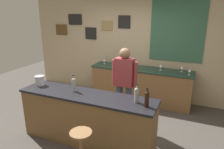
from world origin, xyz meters
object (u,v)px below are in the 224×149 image
object	(u,v)px
wine_glass_d	(182,67)
ice_bucket	(40,80)
wine_bottle_a	(74,84)
wine_glass_e	(190,70)
wine_glass_a	(104,60)
wine_glass_c	(161,66)
wine_bottle_c	(147,98)
wine_glass_b	(130,64)
bartender	(124,82)
wine_bottle_b	(137,94)
bar_stool	(81,145)

from	to	relation	value
wine_glass_d	ice_bucket	bearing A→B (deg)	-139.32
wine_bottle_a	wine_glass_e	size ratio (longest dim) A/B	1.97
wine_glass_d	wine_glass_a	bearing A→B (deg)	-178.80
wine_glass_c	wine_glass_d	xyz separation A→B (m)	(0.49, 0.05, 0.00)
wine_bottle_c	wine_glass_b	distance (m)	2.25
wine_glass_b	wine_glass_c	distance (m)	0.76
bartender	wine_glass_d	distance (m)	1.63
wine_glass_b	wine_glass_e	bearing A→B (deg)	-1.47
ice_bucket	wine_glass_e	size ratio (longest dim) A/B	1.21
bartender	wine_bottle_c	world-z (taller)	bartender
wine_bottle_a	wine_glass_b	distance (m)	1.98
wine_bottle_c	wine_glass_d	distance (m)	2.20
wine_bottle_c	wine_glass_b	bearing A→B (deg)	115.17
wine_bottle_b	bar_stool	bearing A→B (deg)	-127.12
wine_glass_b	bar_stool	bearing A→B (deg)	-85.81
bar_stool	wine_glass_e	size ratio (longest dim) A/B	4.39
wine_glass_a	wine_bottle_a	bearing A→B (deg)	-79.70
wine_bottle_b	wine_bottle_c	size ratio (longest dim) A/B	1.00
wine_bottle_c	wine_glass_b	xyz separation A→B (m)	(-0.96, 2.03, -0.05)
wine_glass_d	wine_bottle_b	bearing A→B (deg)	-102.78
wine_glass_c	wine_bottle_a	bearing A→B (deg)	-119.56
wine_bottle_a	wine_glass_a	size ratio (longest dim) A/B	1.97
ice_bucket	wine_glass_b	distance (m)	2.26
wine_glass_b	wine_glass_e	world-z (taller)	same
wine_bottle_b	wine_bottle_c	bearing A→B (deg)	-24.70
wine_glass_d	wine_bottle_c	bearing A→B (deg)	-97.59
wine_glass_d	wine_glass_e	xyz separation A→B (m)	(0.18, -0.19, 0.00)
wine_bottle_b	wine_glass_a	size ratio (longest dim) A/B	1.97
wine_glass_a	wine_glass_b	size ratio (longest dim) A/B	1.00
wine_glass_a	wine_glass_c	world-z (taller)	same
bartender	wine_bottle_b	size ratio (longest dim) A/B	5.29
wine_bottle_c	wine_glass_d	size ratio (longest dim) A/B	1.97
wine_bottle_a	bartender	bearing A→B (deg)	48.93
bartender	bar_stool	size ratio (longest dim) A/B	2.38
wine_glass_b	wine_glass_d	bearing A→B (deg)	6.83
wine_bottle_b	wine_glass_a	xyz separation A→B (m)	(-1.54, 2.05, -0.05)
bar_stool	wine_bottle_a	size ratio (longest dim) A/B	2.22
bartender	wine_glass_a	xyz separation A→B (m)	(-1.04, 1.27, 0.07)
wine_bottle_a	wine_glass_a	xyz separation A→B (m)	(-0.37, 2.04, -0.05)
bar_stool	wine_glass_a	distance (m)	3.02
wine_bottle_a	ice_bucket	size ratio (longest dim) A/B	1.63
ice_bucket	wine_glass_d	distance (m)	3.19
wine_bottle_c	wine_bottle_b	bearing A→B (deg)	155.30
wine_bottle_a	wine_bottle_c	world-z (taller)	same
bar_stool	wine_glass_d	size ratio (longest dim) A/B	4.39
wine_bottle_a	wine_glass_e	bearing A→B (deg)	46.20
wine_glass_a	wine_glass_c	distance (m)	1.52
wine_glass_e	wine_bottle_c	bearing A→B (deg)	-103.32
wine_glass_b	wine_glass_c	world-z (taller)	same
wine_glass_e	wine_glass_d	bearing A→B (deg)	134.40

